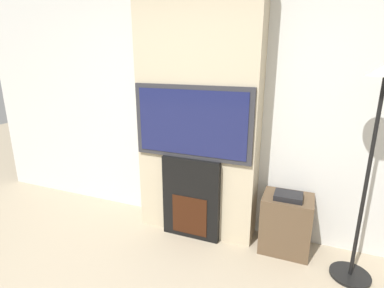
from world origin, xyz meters
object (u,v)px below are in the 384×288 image
object	(u,v)px
floor_lamp	(374,139)
television	(192,123)
media_stand	(286,223)
fireplace	(192,198)

from	to	relation	value
floor_lamp	television	bearing A→B (deg)	177.11
television	floor_lamp	distance (m)	1.52
floor_lamp	media_stand	bearing A→B (deg)	162.01
fireplace	television	world-z (taller)	television
television	media_stand	distance (m)	1.33
media_stand	floor_lamp	bearing A→B (deg)	-17.99
television	media_stand	world-z (taller)	television
television	media_stand	bearing A→B (deg)	6.73
fireplace	floor_lamp	size ratio (longest dim) A/B	0.48
media_stand	fireplace	bearing A→B (deg)	-173.39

